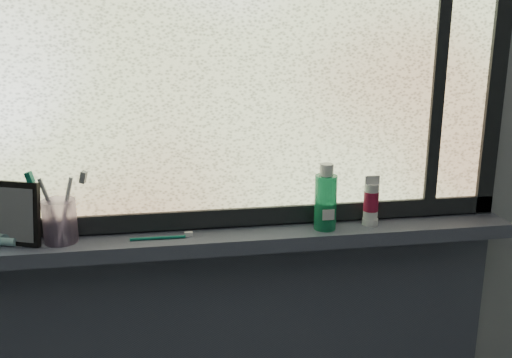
{
  "coord_description": "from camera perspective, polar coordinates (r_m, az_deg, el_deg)",
  "views": [
    {
      "loc": [
        -0.17,
        -0.23,
        1.58
      ],
      "look_at": [
        0.04,
        1.05,
        1.22
      ],
      "focal_mm": 40.0,
      "sensor_mm": 36.0,
      "label": 1
    }
  ],
  "objects": [
    {
      "name": "frame_bottom",
      "position": [
        1.61,
        -2.88,
        -3.78
      ],
      "size": [
        1.6,
        0.03,
        0.05
      ],
      "primitive_type": "cube",
      "color": "black",
      "rests_on": "windowsill"
    },
    {
      "name": "frame_mullion",
      "position": [
        1.7,
        18.03,
        13.04
      ],
      "size": [
        0.03,
        0.03,
        1.0
      ],
      "primitive_type": "cube",
      "color": "black",
      "rests_on": "wall_back"
    },
    {
      "name": "wall_back",
      "position": [
        1.58,
        -3.09,
        3.4
      ],
      "size": [
        3.0,
        0.01,
        2.5
      ],
      "primitive_type": "cube",
      "color": "#9EA3A8",
      "rests_on": "ground"
    },
    {
      "name": "toothbrush_lying",
      "position": [
        1.55,
        -9.79,
        -5.76
      ],
      "size": [
        0.18,
        0.02,
        0.01
      ],
      "primitive_type": null,
      "rotation": [
        0.0,
        0.0,
        -0.01
      ],
      "color": "#0B6753",
      "rests_on": "windowsill"
    },
    {
      "name": "frame_right",
      "position": [
        1.78,
        23.17,
        12.65
      ],
      "size": [
        0.05,
        0.03,
        1.1
      ],
      "primitive_type": "cube",
      "color": "black",
      "rests_on": "wall_back"
    },
    {
      "name": "windowsill",
      "position": [
        1.58,
        -2.65,
        -6.06
      ],
      "size": [
        1.62,
        0.14,
        0.04
      ],
      "primitive_type": "cube",
      "color": "#474C5F",
      "rests_on": "wall_back"
    },
    {
      "name": "window_pane",
      "position": [
        1.52,
        -3.14,
        13.57
      ],
      "size": [
        1.5,
        0.01,
        1.0
      ],
      "primitive_type": "cube",
      "color": "silver",
      "rests_on": "wall_back"
    },
    {
      "name": "mouthwash_bottle",
      "position": [
        1.58,
        6.99,
        -1.77
      ],
      "size": [
        0.08,
        0.08,
        0.15
      ],
      "primitive_type": "cylinder",
      "rotation": [
        0.0,
        0.0,
        0.39
      ],
      "color": "#20A76A",
      "rests_on": "windowsill"
    },
    {
      "name": "vanity_mirror",
      "position": [
        1.59,
        -22.89,
        -3.2
      ],
      "size": [
        0.15,
        0.11,
        0.17
      ],
      "primitive_type": "cube",
      "rotation": [
        0.0,
        0.0,
        -0.38
      ],
      "color": "black",
      "rests_on": "windowsill"
    },
    {
      "name": "cream_tube",
      "position": [
        1.64,
        11.45,
        -1.96
      ],
      "size": [
        0.05,
        0.05,
        0.1
      ],
      "primitive_type": "cylinder",
      "rotation": [
        0.0,
        0.0,
        0.2
      ],
      "color": "silver",
      "rests_on": "windowsill"
    },
    {
      "name": "toothbrush_cup",
      "position": [
        1.58,
        -19.02,
        -4.0
      ],
      "size": [
        0.1,
        0.1,
        0.11
      ],
      "primitive_type": "cylinder",
      "rotation": [
        0.0,
        0.0,
        -0.19
      ],
      "color": "#B896C7",
      "rests_on": "windowsill"
    }
  ]
}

